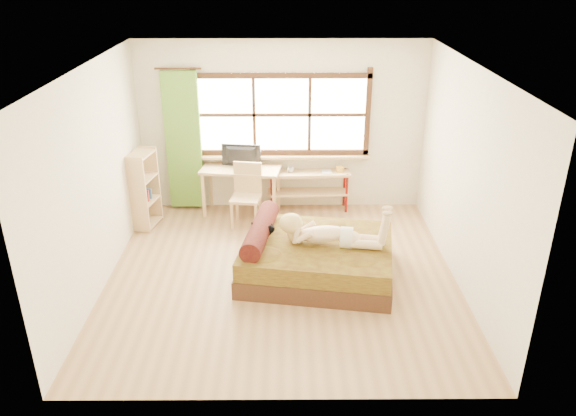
{
  "coord_description": "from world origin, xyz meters",
  "views": [
    {
      "loc": [
        0.05,
        -6.33,
        3.86
      ],
      "look_at": [
        0.08,
        0.2,
        0.88
      ],
      "focal_mm": 35.0,
      "sensor_mm": 36.0,
      "label": 1
    }
  ],
  "objects_px": {
    "desk": "(241,174)",
    "bookshelf": "(144,189)",
    "pipe_shelf": "(310,182)",
    "kitten": "(262,231)",
    "woman": "(330,224)",
    "chair": "(247,191)",
    "bed": "(314,257)"
  },
  "relations": [
    {
      "from": "bed",
      "to": "woman",
      "type": "bearing_deg",
      "value": -7.14
    },
    {
      "from": "kitten",
      "to": "desk",
      "type": "distance_m",
      "value": 1.87
    },
    {
      "from": "chair",
      "to": "bed",
      "type": "bearing_deg",
      "value": -50.66
    },
    {
      "from": "kitten",
      "to": "desk",
      "type": "height_order",
      "value": "desk"
    },
    {
      "from": "kitten",
      "to": "chair",
      "type": "distance_m",
      "value": 1.49
    },
    {
      "from": "kitten",
      "to": "pipe_shelf",
      "type": "bearing_deg",
      "value": 79.34
    },
    {
      "from": "woman",
      "to": "desk",
      "type": "height_order",
      "value": "woman"
    },
    {
      "from": "kitten",
      "to": "bookshelf",
      "type": "height_order",
      "value": "bookshelf"
    },
    {
      "from": "bed",
      "to": "kitten",
      "type": "xyz_separation_m",
      "value": [
        -0.67,
        0.09,
        0.33
      ]
    },
    {
      "from": "kitten",
      "to": "pipe_shelf",
      "type": "height_order",
      "value": "pipe_shelf"
    },
    {
      "from": "bed",
      "to": "kitten",
      "type": "distance_m",
      "value": 0.76
    },
    {
      "from": "bed",
      "to": "bookshelf",
      "type": "height_order",
      "value": "bookshelf"
    },
    {
      "from": "kitten",
      "to": "desk",
      "type": "xyz_separation_m",
      "value": [
        -0.39,
        1.83,
        0.07
      ]
    },
    {
      "from": "chair",
      "to": "desk",
      "type": "bearing_deg",
      "value": 114.99
    },
    {
      "from": "desk",
      "to": "woman",
      "type": "bearing_deg",
      "value": -49.59
    },
    {
      "from": "woman",
      "to": "chair",
      "type": "relative_size",
      "value": 1.39
    },
    {
      "from": "woman",
      "to": "pipe_shelf",
      "type": "relative_size",
      "value": 1.01
    },
    {
      "from": "woman",
      "to": "chair",
      "type": "distance_m",
      "value": 2.0
    },
    {
      "from": "woman",
      "to": "kitten",
      "type": "bearing_deg",
      "value": 179.37
    },
    {
      "from": "kitten",
      "to": "desk",
      "type": "bearing_deg",
      "value": 111.33
    },
    {
      "from": "chair",
      "to": "pipe_shelf",
      "type": "relative_size",
      "value": 0.73
    },
    {
      "from": "desk",
      "to": "bookshelf",
      "type": "height_order",
      "value": "bookshelf"
    },
    {
      "from": "woman",
      "to": "desk",
      "type": "distance_m",
      "value": 2.35
    },
    {
      "from": "desk",
      "to": "bookshelf",
      "type": "distance_m",
      "value": 1.5
    },
    {
      "from": "woman",
      "to": "kitten",
      "type": "distance_m",
      "value": 0.9
    },
    {
      "from": "desk",
      "to": "pipe_shelf",
      "type": "distance_m",
      "value": 1.12
    },
    {
      "from": "woman",
      "to": "pipe_shelf",
      "type": "xyz_separation_m",
      "value": [
        -0.17,
        2.1,
        -0.28
      ]
    },
    {
      "from": "desk",
      "to": "chair",
      "type": "xyz_separation_m",
      "value": [
        0.11,
        -0.36,
        -0.13
      ]
    },
    {
      "from": "bed",
      "to": "woman",
      "type": "relative_size",
      "value": 1.59
    },
    {
      "from": "bed",
      "to": "kitten",
      "type": "bearing_deg",
      "value": -178.66
    },
    {
      "from": "kitten",
      "to": "bookshelf",
      "type": "xyz_separation_m",
      "value": [
        -1.82,
        1.37,
        0.01
      ]
    },
    {
      "from": "kitten",
      "to": "bookshelf",
      "type": "relative_size",
      "value": 0.24
    }
  ]
}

